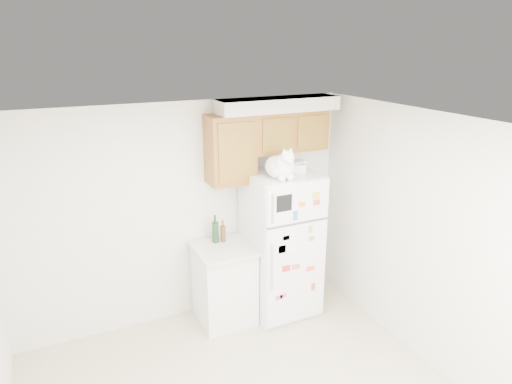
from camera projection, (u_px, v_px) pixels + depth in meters
room_shell at (263, 235)px, 3.50m from camera, size 3.84×4.04×2.52m
refrigerator at (281, 244)px, 5.29m from camera, size 0.76×0.78×1.70m
base_counter at (224, 283)px, 5.20m from camera, size 0.64×0.64×0.92m
cat at (281, 166)px, 4.80m from camera, size 0.35×0.52×0.37m
storage_box_back at (296, 165)px, 5.17m from camera, size 0.20×0.15×0.10m
storage_box_front at (299, 168)px, 5.06m from camera, size 0.18×0.16×0.09m
bottle_green at (215, 229)px, 5.12m from camera, size 0.08×0.08×0.33m
bottle_amber at (223, 231)px, 5.15m from camera, size 0.06×0.06×0.26m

